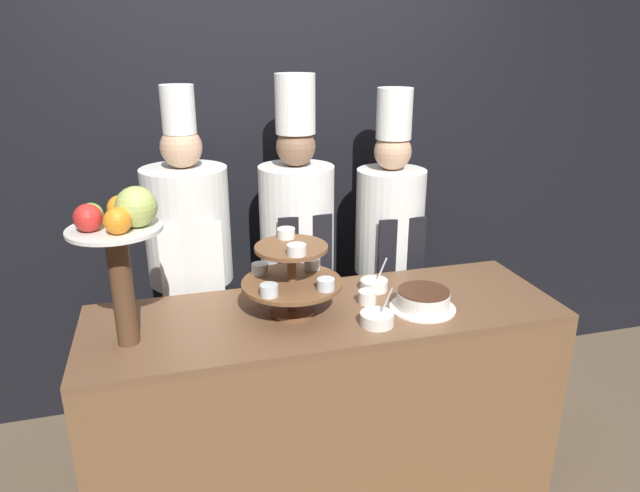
{
  "coord_description": "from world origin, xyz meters",
  "views": [
    {
      "loc": [
        -0.59,
        -1.74,
        2.0
      ],
      "look_at": [
        0.0,
        0.42,
        1.19
      ],
      "focal_mm": 32.0,
      "sensor_mm": 36.0,
      "label": 1
    }
  ],
  "objects_px": {
    "cake_round": "(423,300)",
    "serving_bowl_near": "(377,319)",
    "tiered_stand": "(292,274)",
    "chef_center_right": "(389,245)",
    "fruit_pedestal": "(120,235)",
    "cup_white": "(367,297)",
    "chef_left": "(191,262)",
    "serving_bowl_far": "(374,285)",
    "chef_center_left": "(297,247)"
  },
  "relations": [
    {
      "from": "cake_round",
      "to": "chef_center_right",
      "type": "bearing_deg",
      "value": 79.77
    },
    {
      "from": "tiered_stand",
      "to": "serving_bowl_near",
      "type": "relative_size",
      "value": 2.71
    },
    {
      "from": "tiered_stand",
      "to": "chef_left",
      "type": "height_order",
      "value": "chef_left"
    },
    {
      "from": "cup_white",
      "to": "serving_bowl_far",
      "type": "relative_size",
      "value": 0.52
    },
    {
      "from": "fruit_pedestal",
      "to": "serving_bowl_far",
      "type": "height_order",
      "value": "fruit_pedestal"
    },
    {
      "from": "serving_bowl_near",
      "to": "chef_center_right",
      "type": "height_order",
      "value": "chef_center_right"
    },
    {
      "from": "tiered_stand",
      "to": "cup_white",
      "type": "bearing_deg",
      "value": 0.44
    },
    {
      "from": "cup_white",
      "to": "serving_bowl_far",
      "type": "bearing_deg",
      "value": 58.23
    },
    {
      "from": "chef_center_left",
      "to": "chef_center_right",
      "type": "distance_m",
      "value": 0.5
    },
    {
      "from": "chef_center_left",
      "to": "chef_center_right",
      "type": "xyz_separation_m",
      "value": [
        0.5,
        -0.0,
        -0.04
      ]
    },
    {
      "from": "cake_round",
      "to": "serving_bowl_far",
      "type": "bearing_deg",
      "value": 118.27
    },
    {
      "from": "serving_bowl_near",
      "to": "chef_center_left",
      "type": "bearing_deg",
      "value": 100.38
    },
    {
      "from": "serving_bowl_near",
      "to": "serving_bowl_far",
      "type": "xyz_separation_m",
      "value": [
        0.11,
        0.32,
        -0.0
      ]
    },
    {
      "from": "fruit_pedestal",
      "to": "cake_round",
      "type": "height_order",
      "value": "fruit_pedestal"
    },
    {
      "from": "chef_left",
      "to": "serving_bowl_near",
      "type": "bearing_deg",
      "value": -48.78
    },
    {
      "from": "chef_left",
      "to": "chef_center_right",
      "type": "height_order",
      "value": "chef_left"
    },
    {
      "from": "cake_round",
      "to": "cup_white",
      "type": "bearing_deg",
      "value": 151.16
    },
    {
      "from": "cake_round",
      "to": "serving_bowl_near",
      "type": "xyz_separation_m",
      "value": [
        -0.23,
        -0.08,
        -0.01
      ]
    },
    {
      "from": "cup_white",
      "to": "serving_bowl_near",
      "type": "xyz_separation_m",
      "value": [
        -0.03,
        -0.19,
        -0.0
      ]
    },
    {
      "from": "tiered_stand",
      "to": "cup_white",
      "type": "xyz_separation_m",
      "value": [
        0.33,
        0.0,
        -0.14
      ]
    },
    {
      "from": "tiered_stand",
      "to": "chef_center_right",
      "type": "distance_m",
      "value": 0.89
    },
    {
      "from": "fruit_pedestal",
      "to": "serving_bowl_far",
      "type": "relative_size",
      "value": 3.98
    },
    {
      "from": "cake_round",
      "to": "cup_white",
      "type": "distance_m",
      "value": 0.23
    },
    {
      "from": "tiered_stand",
      "to": "cup_white",
      "type": "relative_size",
      "value": 5.28
    },
    {
      "from": "fruit_pedestal",
      "to": "cup_white",
      "type": "xyz_separation_m",
      "value": [
        0.95,
        0.09,
        -0.39
      ]
    },
    {
      "from": "chef_center_left",
      "to": "chef_center_right",
      "type": "height_order",
      "value": "chef_center_left"
    },
    {
      "from": "serving_bowl_far",
      "to": "chef_center_right",
      "type": "xyz_separation_m",
      "value": [
        0.25,
        0.45,
        0.01
      ]
    },
    {
      "from": "serving_bowl_far",
      "to": "cake_round",
      "type": "bearing_deg",
      "value": -61.73
    },
    {
      "from": "serving_bowl_near",
      "to": "chef_center_right",
      "type": "bearing_deg",
      "value": 65.0
    },
    {
      "from": "chef_center_left",
      "to": "cup_white",
      "type": "bearing_deg",
      "value": -73.5
    },
    {
      "from": "serving_bowl_near",
      "to": "chef_center_right",
      "type": "relative_size",
      "value": 0.09
    },
    {
      "from": "chef_left",
      "to": "chef_center_right",
      "type": "relative_size",
      "value": 1.02
    },
    {
      "from": "cup_white",
      "to": "serving_bowl_near",
      "type": "bearing_deg",
      "value": -98.7
    },
    {
      "from": "fruit_pedestal",
      "to": "chef_center_right",
      "type": "relative_size",
      "value": 0.33
    },
    {
      "from": "fruit_pedestal",
      "to": "serving_bowl_near",
      "type": "relative_size",
      "value": 3.92
    },
    {
      "from": "tiered_stand",
      "to": "cake_round",
      "type": "relative_size",
      "value": 1.49
    },
    {
      "from": "fruit_pedestal",
      "to": "cup_white",
      "type": "bearing_deg",
      "value": 5.18
    },
    {
      "from": "chef_left",
      "to": "serving_bowl_far",
      "type": "bearing_deg",
      "value": -30.02
    },
    {
      "from": "tiered_stand",
      "to": "chef_center_right",
      "type": "xyz_separation_m",
      "value": [
        0.66,
        0.58,
        -0.14
      ]
    },
    {
      "from": "serving_bowl_far",
      "to": "chef_center_right",
      "type": "height_order",
      "value": "chef_center_right"
    },
    {
      "from": "cake_round",
      "to": "fruit_pedestal",
      "type": "bearing_deg",
      "value": 178.7
    },
    {
      "from": "serving_bowl_near",
      "to": "chef_left",
      "type": "bearing_deg",
      "value": 131.22
    },
    {
      "from": "cup_white",
      "to": "chef_center_left",
      "type": "height_order",
      "value": "chef_center_left"
    },
    {
      "from": "serving_bowl_near",
      "to": "cake_round",
      "type": "bearing_deg",
      "value": 18.97
    },
    {
      "from": "cake_round",
      "to": "chef_center_left",
      "type": "distance_m",
      "value": 0.78
    },
    {
      "from": "tiered_stand",
      "to": "cup_white",
      "type": "height_order",
      "value": "tiered_stand"
    },
    {
      "from": "tiered_stand",
      "to": "serving_bowl_near",
      "type": "xyz_separation_m",
      "value": [
        0.3,
        -0.19,
        -0.15
      ]
    },
    {
      "from": "fruit_pedestal",
      "to": "chef_center_right",
      "type": "bearing_deg",
      "value": 27.29
    },
    {
      "from": "fruit_pedestal",
      "to": "cup_white",
      "type": "distance_m",
      "value": 1.04
    },
    {
      "from": "tiered_stand",
      "to": "serving_bowl_far",
      "type": "distance_m",
      "value": 0.45
    }
  ]
}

